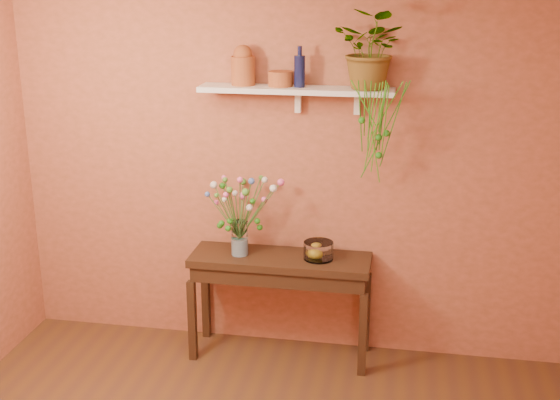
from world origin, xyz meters
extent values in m
cube|color=#BB6148|center=(0.00, 2.00, 1.35)|extent=(4.00, 0.04, 2.70)
cube|color=#321E10|center=(-0.04, 1.78, 0.74)|extent=(1.26, 0.41, 0.05)
cube|color=#321E10|center=(-0.04, 1.78, 0.66)|extent=(1.21, 0.37, 0.11)
cube|color=#321E10|center=(-0.64, 1.60, 0.30)|extent=(0.05, 0.05, 0.60)
cube|color=#321E10|center=(0.56, 1.60, 0.30)|extent=(0.05, 0.05, 0.60)
cube|color=#321E10|center=(-0.64, 1.95, 0.30)|extent=(0.05, 0.05, 0.60)
cube|color=#321E10|center=(0.56, 1.95, 0.30)|extent=(0.05, 0.05, 0.60)
cube|color=white|center=(0.05, 1.87, 1.92)|extent=(1.30, 0.24, 0.04)
cube|color=white|center=(0.05, 1.97, 1.83)|extent=(0.04, 0.05, 0.15)
cube|color=white|center=(0.45, 1.97, 1.83)|extent=(0.04, 0.05, 0.15)
cylinder|color=#994626|center=(-0.31, 1.90, 2.03)|extent=(0.20, 0.20, 0.19)
sphere|color=#994626|center=(-0.31, 1.90, 2.14)|extent=(0.13, 0.13, 0.13)
cylinder|color=#994626|center=(-0.06, 1.89, 1.99)|extent=(0.16, 0.16, 0.10)
cylinder|color=#0E1238|center=(0.07, 1.87, 2.04)|extent=(0.09, 0.09, 0.21)
cylinder|color=#0E1238|center=(0.07, 1.87, 2.17)|extent=(0.04, 0.04, 0.06)
imported|color=#277518|center=(0.54, 1.87, 2.19)|extent=(0.58, 0.55, 0.51)
cylinder|color=#277518|center=(0.49, 1.75, 1.78)|extent=(0.04, 0.14, 0.49)
cylinder|color=#3B931D|center=(0.60, 1.68, 1.76)|extent=(0.11, 0.16, 0.51)
cylinder|color=#3B931D|center=(0.65, 1.65, 1.77)|extent=(0.05, 0.29, 0.50)
cylinder|color=#277518|center=(0.70, 1.73, 1.73)|extent=(0.16, 0.12, 0.58)
cylinder|color=#3B931D|center=(0.51, 1.73, 1.83)|extent=(0.01, 0.16, 0.38)
cylinder|color=#3B931D|center=(0.57, 1.76, 1.67)|extent=(0.12, 0.09, 0.69)
cylinder|color=#277518|center=(0.65, 1.77, 1.69)|extent=(0.30, 0.06, 0.66)
cylinder|color=#3B931D|center=(0.56, 1.69, 1.82)|extent=(0.06, 0.22, 0.40)
cylinder|color=#3B931D|center=(0.57, 1.71, 1.71)|extent=(0.10, 0.20, 0.61)
cylinder|color=#277518|center=(0.63, 1.70, 1.78)|extent=(0.07, 0.25, 0.48)
cylinder|color=#3B931D|center=(0.51, 1.72, 1.86)|extent=(0.18, 0.05, 0.31)
cylinder|color=#3B931D|center=(0.60, 1.74, 1.71)|extent=(0.07, 0.16, 0.62)
cylinder|color=#277518|center=(0.55, 1.72, 1.79)|extent=(0.02, 0.09, 0.46)
cylinder|color=#3B931D|center=(0.66, 1.73, 1.84)|extent=(0.19, 0.08, 0.36)
cylinder|color=#3B931D|center=(0.63, 1.71, 1.85)|extent=(0.05, 0.11, 0.34)
cylinder|color=#277518|center=(0.63, 1.76, 1.79)|extent=(0.04, 0.08, 0.46)
sphere|color=#277518|center=(0.61, 1.76, 1.64)|extent=(0.05, 0.05, 0.05)
sphere|color=#277518|center=(0.66, 1.72, 1.68)|extent=(0.05, 0.05, 0.05)
sphere|color=#277518|center=(0.62, 1.77, 1.52)|extent=(0.05, 0.05, 0.05)
sphere|color=#277518|center=(0.50, 1.71, 1.76)|extent=(0.05, 0.05, 0.05)
cylinder|color=white|center=(-0.33, 1.76, 0.89)|extent=(0.12, 0.12, 0.25)
cylinder|color=silver|center=(-0.33, 1.76, 0.82)|extent=(0.11, 0.11, 0.12)
cylinder|color=#386B28|center=(-0.34, 1.69, 1.09)|extent=(0.04, 0.14, 0.38)
sphere|color=#4D8C2A|center=(-0.36, 1.63, 1.28)|extent=(0.05, 0.05, 0.05)
cylinder|color=#386B28|center=(-0.28, 1.65, 1.09)|extent=(0.10, 0.23, 0.40)
sphere|color=#4D8C2A|center=(-0.23, 1.54, 1.29)|extent=(0.05, 0.05, 0.05)
cylinder|color=#386B28|center=(-0.31, 1.70, 1.12)|extent=(0.05, 0.13, 0.45)
sphere|color=#EB559E|center=(-0.29, 1.64, 1.35)|extent=(0.04, 0.04, 0.04)
cylinder|color=#386B28|center=(-0.28, 1.70, 1.03)|extent=(0.10, 0.13, 0.26)
sphere|color=silver|center=(-0.23, 1.64, 1.16)|extent=(0.05, 0.05, 0.05)
cylinder|color=#386B28|center=(-0.27, 1.75, 1.03)|extent=(0.11, 0.04, 0.28)
sphere|color=#277518|center=(-0.22, 1.73, 1.17)|extent=(0.04, 0.04, 0.04)
cylinder|color=#386B28|center=(-0.20, 1.73, 1.09)|extent=(0.26, 0.07, 0.39)
sphere|color=silver|center=(-0.07, 1.71, 1.28)|extent=(0.05, 0.05, 0.05)
cylinder|color=#386B28|center=(-0.24, 1.78, 1.03)|extent=(0.17, 0.05, 0.28)
sphere|color=#EB559E|center=(-0.16, 1.81, 1.17)|extent=(0.04, 0.04, 0.04)
cylinder|color=#386B28|center=(-0.19, 1.81, 1.09)|extent=(0.28, 0.11, 0.39)
sphere|color=#EB559E|center=(-0.05, 1.86, 1.28)|extent=(0.05, 0.05, 0.05)
cylinder|color=#386B28|center=(-0.25, 1.82, 1.09)|extent=(0.16, 0.13, 0.39)
sphere|color=silver|center=(-0.17, 1.88, 1.29)|extent=(0.05, 0.05, 0.05)
cylinder|color=#386B28|center=(-0.29, 1.81, 1.09)|extent=(0.08, 0.10, 0.39)
sphere|color=#496BBF|center=(-0.26, 1.86, 1.28)|extent=(0.05, 0.05, 0.05)
cylinder|color=#386B28|center=(-0.27, 1.88, 1.08)|extent=(0.10, 0.26, 0.38)
sphere|color=#4D8C2A|center=(-0.22, 2.01, 1.26)|extent=(0.04, 0.04, 0.04)
cylinder|color=#386B28|center=(-0.33, 1.86, 1.07)|extent=(0.02, 0.20, 0.35)
sphere|color=#4D8C2A|center=(-0.34, 1.95, 1.24)|extent=(0.05, 0.05, 0.05)
cylinder|color=#386B28|center=(-0.32, 1.81, 1.03)|extent=(0.01, 0.10, 0.28)
sphere|color=#EB559E|center=(-0.32, 1.85, 1.17)|extent=(0.05, 0.05, 0.05)
cylinder|color=#386B28|center=(-0.35, 1.82, 1.04)|extent=(0.06, 0.12, 0.29)
sphere|color=silver|center=(-0.38, 1.87, 1.18)|extent=(0.04, 0.04, 0.04)
cylinder|color=#386B28|center=(-0.40, 1.83, 1.06)|extent=(0.15, 0.15, 0.33)
sphere|color=#277518|center=(-0.48, 1.90, 1.22)|extent=(0.05, 0.05, 0.05)
cylinder|color=#386B28|center=(-0.43, 1.81, 1.07)|extent=(0.20, 0.11, 0.35)
sphere|color=silver|center=(-0.53, 1.86, 1.24)|extent=(0.05, 0.05, 0.05)
cylinder|color=#386B28|center=(-0.38, 1.78, 1.10)|extent=(0.12, 0.04, 0.42)
sphere|color=#EB559E|center=(-0.44, 1.79, 1.31)|extent=(0.04, 0.04, 0.04)
cylinder|color=#386B28|center=(-0.41, 1.77, 1.02)|extent=(0.17, 0.03, 0.24)
sphere|color=#EB559E|center=(-0.49, 1.78, 1.13)|extent=(0.04, 0.04, 0.04)
cylinder|color=#386B28|center=(-0.37, 1.75, 1.04)|extent=(0.10, 0.04, 0.28)
sphere|color=silver|center=(-0.42, 1.73, 1.18)|extent=(0.04, 0.04, 0.04)
cylinder|color=#386B28|center=(-0.43, 1.73, 1.06)|extent=(0.21, 0.08, 0.33)
sphere|color=#496BBF|center=(-0.53, 1.69, 1.22)|extent=(0.04, 0.04, 0.04)
cylinder|color=#386B28|center=(-0.36, 1.71, 1.12)|extent=(0.08, 0.10, 0.44)
sphere|color=#4D8C2A|center=(-0.40, 1.67, 1.33)|extent=(0.04, 0.04, 0.04)
cylinder|color=#386B28|center=(-0.38, 1.66, 1.07)|extent=(0.10, 0.20, 0.36)
sphere|color=#4D8C2A|center=(-0.43, 1.57, 1.25)|extent=(0.03, 0.03, 0.03)
cylinder|color=#386B28|center=(-0.35, 1.69, 1.07)|extent=(0.06, 0.14, 0.35)
sphere|color=#EB559E|center=(-0.38, 1.63, 1.24)|extent=(0.04, 0.04, 0.04)
sphere|color=#277518|center=(-0.47, 1.78, 0.97)|extent=(0.04, 0.04, 0.04)
sphere|color=#277518|center=(-0.38, 1.70, 1.03)|extent=(0.04, 0.04, 0.04)
sphere|color=#277518|center=(-0.43, 1.69, 1.02)|extent=(0.04, 0.04, 0.04)
sphere|color=#277518|center=(-0.19, 1.73, 1.03)|extent=(0.04, 0.04, 0.04)
sphere|color=#277518|center=(-0.38, 1.66, 0.99)|extent=(0.04, 0.04, 0.04)
sphere|color=#277518|center=(-0.18, 1.78, 0.97)|extent=(0.04, 0.04, 0.04)
cylinder|color=white|center=(0.23, 1.78, 0.83)|extent=(0.21, 0.21, 0.12)
cylinder|color=white|center=(0.23, 1.78, 0.77)|extent=(0.20, 0.20, 0.01)
sphere|color=yellow|center=(0.21, 1.79, 0.81)|extent=(0.07, 0.07, 0.07)
cube|color=teal|center=(-0.35, 1.78, 0.83)|extent=(0.08, 0.07, 0.12)
camera|label=1|loc=(0.81, -2.91, 2.66)|focal=46.98mm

